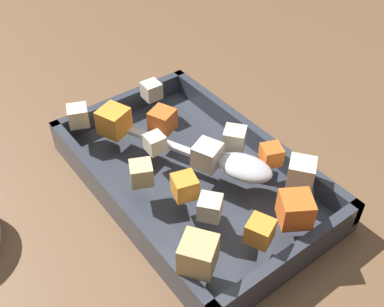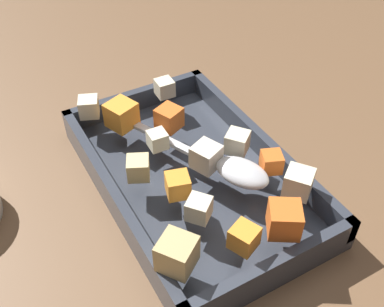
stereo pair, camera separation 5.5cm
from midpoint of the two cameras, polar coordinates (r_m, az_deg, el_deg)
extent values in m
plane|color=brown|center=(0.57, -3.11, -5.87)|extent=(4.00, 4.00, 0.00)
cube|color=#333842|center=(0.58, -2.70, -3.60)|extent=(0.34, 0.22, 0.01)
cube|color=#333842|center=(0.61, 4.99, 2.00)|extent=(0.34, 0.01, 0.03)
cube|color=#333842|center=(0.54, -11.75, -6.56)|extent=(0.34, 0.01, 0.03)
cube|color=#333842|center=(0.49, 8.82, -12.88)|extent=(0.01, 0.22, 0.03)
cube|color=#333842|center=(0.68, -10.88, 5.81)|extent=(0.01, 0.22, 0.03)
cube|color=orange|center=(0.49, 9.47, -6.96)|extent=(0.04, 0.04, 0.03)
cube|color=orange|center=(0.60, -12.21, 3.83)|extent=(0.04, 0.04, 0.03)
cube|color=orange|center=(0.55, 6.93, -0.28)|extent=(0.03, 0.03, 0.02)
cube|color=orange|center=(0.51, -4.02, -4.20)|extent=(0.03, 0.03, 0.03)
cube|color=orange|center=(0.60, -6.31, 3.98)|extent=(0.04, 0.04, 0.03)
cube|color=orange|center=(0.47, 4.69, -9.90)|extent=(0.03, 0.03, 0.03)
cube|color=beige|center=(0.57, 2.50, 1.76)|extent=(0.04, 0.04, 0.03)
cube|color=tan|center=(0.45, -2.84, -12.46)|extent=(0.05, 0.05, 0.03)
cube|color=beige|center=(0.66, -7.43, 7.62)|extent=(0.02, 0.02, 0.02)
cube|color=beige|center=(0.53, 10.45, -2.40)|extent=(0.04, 0.04, 0.03)
cube|color=#E0CC89|center=(0.53, -9.23, -2.52)|extent=(0.03, 0.03, 0.03)
cube|color=beige|center=(0.57, -7.36, 1.17)|extent=(0.02, 0.02, 0.02)
cube|color=beige|center=(0.63, -16.32, 4.38)|extent=(0.03, 0.03, 0.03)
cube|color=beige|center=(0.49, -1.01, -6.81)|extent=(0.03, 0.03, 0.02)
cube|color=silver|center=(0.54, -0.98, -0.40)|extent=(0.04, 0.04, 0.03)
ellipsoid|color=silver|center=(0.53, 3.61, -1.89)|extent=(0.08, 0.06, 0.02)
cube|color=silver|center=(0.58, -6.31, 1.24)|extent=(0.15, 0.07, 0.01)
camera|label=1|loc=(0.03, -92.87, -2.60)|focal=43.33mm
camera|label=2|loc=(0.03, 87.13, 2.60)|focal=43.33mm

